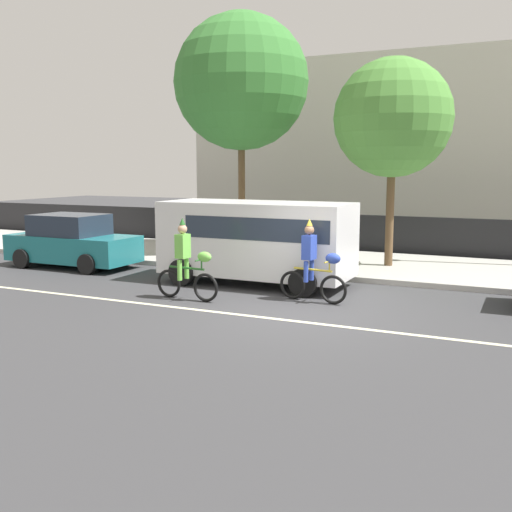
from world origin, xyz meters
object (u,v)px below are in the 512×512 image
at_px(parked_van_white, 259,236).
at_px(parked_car_teal, 72,242).
at_px(parade_cyclist_cobalt, 313,266).
at_px(parade_cyclist_lime, 187,264).

xyz_separation_m(parked_van_white, parked_car_teal, (-6.42, 0.08, -0.50)).
distance_m(parade_cyclist_cobalt, parked_van_white, 2.46).
distance_m(parade_cyclist_lime, parked_car_teal, 6.19).
xyz_separation_m(parade_cyclist_cobalt, parked_car_teal, (-8.42, 1.43, -0.06)).
distance_m(parade_cyclist_cobalt, parked_car_teal, 8.54).
height_order(parade_cyclist_lime, parked_van_white, parked_van_white).
xyz_separation_m(parade_cyclist_cobalt, parked_van_white, (-2.00, 1.35, 0.44)).
bearing_deg(parade_cyclist_cobalt, parked_van_white, 145.92).
distance_m(parked_van_white, parked_car_teal, 6.44).
bearing_deg(parked_van_white, parade_cyclist_cobalt, -34.08).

